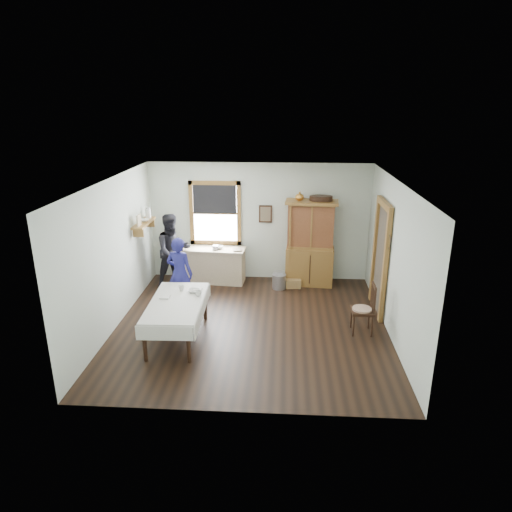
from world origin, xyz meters
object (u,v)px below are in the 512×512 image
at_px(figure_dark, 173,254).
at_px(dining_table, 177,320).
at_px(china_hutch, 310,243).
at_px(woman_blue, 180,276).
at_px(pail, 279,281).
at_px(work_counter, 214,265).
at_px(wicker_basket, 293,283).
at_px(spindle_chair, 363,309).

bearing_deg(figure_dark, dining_table, -112.03).
distance_m(china_hutch, woman_blue, 3.03).
bearing_deg(pail, china_hutch, 24.90).
height_order(work_counter, woman_blue, woman_blue).
distance_m(wicker_basket, woman_blue, 2.65).
relative_size(spindle_chair, wicker_basket, 2.82).
height_order(work_counter, figure_dark, figure_dark).
height_order(wicker_basket, woman_blue, woman_blue).
distance_m(china_hutch, spindle_chair, 2.48).
xyz_separation_m(spindle_chair, woman_blue, (-3.47, 0.82, 0.22)).
xyz_separation_m(dining_table, woman_blue, (-0.21, 1.24, 0.34)).
height_order(work_counter, china_hutch, china_hutch).
bearing_deg(wicker_basket, work_counter, 172.67).
xyz_separation_m(spindle_chair, figure_dark, (-3.87, 1.94, 0.30)).
bearing_deg(woman_blue, spindle_chair, -179.98).
distance_m(pail, woman_blue, 2.33).
relative_size(china_hutch, pail, 5.86).
distance_m(spindle_chair, woman_blue, 3.57).
height_order(spindle_chair, wicker_basket, spindle_chair).
distance_m(dining_table, wicker_basket, 3.22).
relative_size(dining_table, woman_blue, 1.28).
distance_m(china_hutch, pail, 1.09).
xyz_separation_m(dining_table, spindle_chair, (3.26, 0.42, 0.12)).
bearing_deg(spindle_chair, dining_table, -172.11).
distance_m(pail, wicker_basket, 0.33).
bearing_deg(figure_dark, wicker_basket, -34.28).
distance_m(work_counter, woman_blue, 1.56).
relative_size(spindle_chair, figure_dark, 0.61).
bearing_deg(figure_dark, work_counter, -15.12).
bearing_deg(woman_blue, pail, -136.31).
bearing_deg(dining_table, work_counter, 84.71).
bearing_deg(work_counter, dining_table, -90.80).
distance_m(spindle_chair, figure_dark, 4.34).
bearing_deg(work_counter, pail, -7.09).
xyz_separation_m(dining_table, figure_dark, (-0.61, 2.36, 0.42)).
bearing_deg(figure_dark, spindle_chair, -63.14).
bearing_deg(spindle_chair, work_counter, 143.48).
xyz_separation_m(china_hutch, pail, (-0.68, -0.31, -0.80)).
xyz_separation_m(dining_table, pail, (1.74, 2.39, -0.19)).
xyz_separation_m(pail, wicker_basket, (0.31, 0.07, -0.07)).
bearing_deg(dining_table, figure_dark, 104.49).
bearing_deg(wicker_basket, pail, -166.68).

